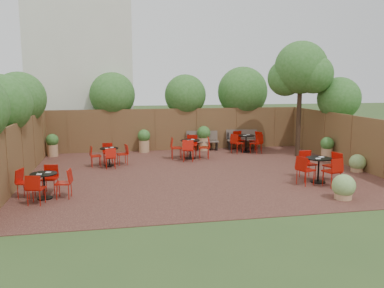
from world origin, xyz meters
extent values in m
plane|color=#354F23|center=(0.00, 0.00, 0.00)|extent=(80.00, 80.00, 0.00)
cube|color=#321914|center=(0.00, 0.00, 0.01)|extent=(12.00, 10.00, 0.02)
cube|color=brown|center=(0.00, 5.00, 1.00)|extent=(12.00, 0.08, 2.00)
cube|color=brown|center=(-6.00, 0.00, 1.00)|extent=(0.08, 10.00, 2.00)
cube|color=brown|center=(6.00, 0.00, 1.00)|extent=(0.08, 10.00, 2.00)
cube|color=silver|center=(-4.50, 8.00, 4.00)|extent=(5.00, 4.00, 8.00)
sphere|color=#2C601F|center=(-6.60, 3.00, 2.63)|extent=(2.08, 2.08, 2.08)
sphere|color=#2C601F|center=(-6.50, 0.00, 2.57)|extent=(1.91, 1.91, 1.91)
sphere|color=#2C601F|center=(-3.00, 5.70, 2.64)|extent=(2.14, 2.14, 2.14)
sphere|color=#2C601F|center=(0.50, 5.60, 2.61)|extent=(2.02, 2.02, 2.02)
sphere|color=#2C601F|center=(3.50, 5.80, 2.75)|extent=(2.52, 2.52, 2.52)
sphere|color=#2C601F|center=(6.60, 2.00, 2.55)|extent=(1.84, 1.84, 1.84)
cylinder|color=black|center=(4.95, 2.39, 2.04)|extent=(0.25, 0.25, 4.05)
sphere|color=#2C601F|center=(4.95, 2.39, 3.87)|extent=(2.25, 2.25, 2.25)
sphere|color=#2C601F|center=(4.45, 2.79, 3.42)|extent=(1.58, 1.58, 1.58)
sphere|color=#2C601F|center=(5.35, 1.99, 3.58)|extent=(1.64, 1.64, 1.64)
cube|color=brown|center=(1.15, 4.55, 0.45)|extent=(1.54, 0.65, 0.05)
cube|color=brown|center=(1.15, 4.75, 0.72)|extent=(1.49, 0.31, 0.45)
cube|color=black|center=(0.48, 4.55, 0.22)|extent=(0.12, 0.45, 0.40)
cube|color=black|center=(1.83, 4.55, 0.22)|extent=(0.12, 0.45, 0.40)
cube|color=brown|center=(3.14, 4.55, 0.45)|extent=(1.56, 0.65, 0.05)
cube|color=brown|center=(3.14, 4.75, 0.72)|extent=(1.51, 0.31, 0.46)
cube|color=black|center=(2.46, 4.55, 0.22)|extent=(0.12, 0.46, 0.40)
cube|color=black|center=(3.83, 4.55, 0.22)|extent=(0.12, 0.46, 0.40)
cylinder|color=black|center=(3.03, 3.75, 0.04)|extent=(0.47, 0.47, 0.03)
cylinder|color=black|center=(3.03, 3.75, 0.41)|extent=(0.05, 0.05, 0.74)
cylinder|color=black|center=(3.03, 3.75, 0.79)|extent=(0.80, 0.80, 0.03)
cube|color=white|center=(3.16, 3.83, 0.82)|extent=(0.18, 0.16, 0.02)
cube|color=white|center=(2.93, 3.62, 0.82)|extent=(0.18, 0.16, 0.02)
cylinder|color=black|center=(0.18, 2.68, 0.04)|extent=(0.47, 0.47, 0.03)
cylinder|color=black|center=(0.18, 2.68, 0.42)|extent=(0.05, 0.05, 0.75)
cylinder|color=black|center=(0.18, 2.68, 0.80)|extent=(0.82, 0.82, 0.03)
cube|color=white|center=(0.31, 2.77, 0.83)|extent=(0.17, 0.13, 0.02)
cube|color=white|center=(0.07, 2.55, 0.83)|extent=(0.17, 0.13, 0.02)
cylinder|color=black|center=(-3.20, 1.88, 0.03)|extent=(0.41, 0.41, 0.03)
cylinder|color=black|center=(-3.20, 1.88, 0.37)|extent=(0.05, 0.05, 0.66)
cylinder|color=black|center=(-3.20, 1.88, 0.71)|extent=(0.71, 0.71, 0.03)
cube|color=white|center=(-3.08, 1.96, 0.73)|extent=(0.14, 0.11, 0.01)
cube|color=white|center=(-3.29, 1.77, 0.73)|extent=(0.14, 0.11, 0.01)
cylinder|color=black|center=(-4.97, -2.28, 0.03)|extent=(0.43, 0.43, 0.03)
cylinder|color=black|center=(-4.97, -2.28, 0.38)|extent=(0.05, 0.05, 0.68)
cylinder|color=black|center=(-4.97, -2.28, 0.73)|extent=(0.74, 0.74, 0.03)
cube|color=white|center=(-4.85, -2.20, 0.76)|extent=(0.15, 0.12, 0.01)
cube|color=white|center=(-5.07, -2.40, 0.76)|extent=(0.15, 0.12, 0.01)
cylinder|color=black|center=(3.52, -2.10, 0.04)|extent=(0.48, 0.48, 0.03)
cylinder|color=black|center=(3.52, -2.10, 0.42)|extent=(0.05, 0.05, 0.76)
cylinder|color=black|center=(3.52, -2.10, 0.82)|extent=(0.83, 0.83, 0.03)
cube|color=white|center=(3.65, -2.01, 0.84)|extent=(0.17, 0.14, 0.02)
cube|color=white|center=(3.41, -2.23, 0.84)|extent=(0.17, 0.14, 0.02)
cylinder|color=#AD7E56|center=(-1.63, 4.64, 0.30)|extent=(0.48, 0.48, 0.55)
sphere|color=#2C601F|center=(-1.63, 4.64, 0.79)|extent=(0.58, 0.58, 0.58)
cylinder|color=#AD7E56|center=(1.20, 4.58, 0.32)|extent=(0.53, 0.53, 0.61)
sphere|color=#2C601F|center=(1.20, 4.58, 0.86)|extent=(0.63, 0.63, 0.63)
cylinder|color=#AD7E56|center=(-5.65, 4.37, 0.28)|extent=(0.45, 0.45, 0.52)
sphere|color=#2C601F|center=(-5.65, 4.37, 0.74)|extent=(0.54, 0.54, 0.54)
cylinder|color=#AD7E56|center=(5.65, 1.12, 0.28)|extent=(0.45, 0.45, 0.52)
sphere|color=#2C601F|center=(5.65, 1.12, 0.74)|extent=(0.54, 0.54, 0.54)
cylinder|color=#AD7E56|center=(3.28, -3.96, 0.13)|extent=(0.48, 0.48, 0.22)
sphere|color=#74994F|center=(3.28, -3.96, 0.40)|extent=(0.65, 0.65, 0.65)
cylinder|color=#AD7E56|center=(5.70, -0.94, 0.12)|extent=(0.43, 0.43, 0.20)
sphere|color=#74994F|center=(5.70, -0.94, 0.36)|extent=(0.59, 0.59, 0.59)
camera|label=1|loc=(-3.03, -13.84, 3.32)|focal=37.57mm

